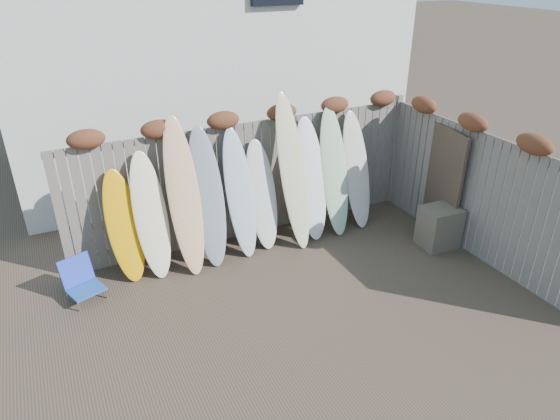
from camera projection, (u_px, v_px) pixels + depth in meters
name	position (u px, v px, depth m)	size (l,w,h in m)	color
ground	(318.00, 310.00, 6.85)	(80.00, 80.00, 0.00)	#493A2D
back_fence	(251.00, 170.00, 8.25)	(6.05, 0.28, 2.24)	slate
right_fence	(481.00, 188.00, 7.71)	(0.28, 4.40, 2.24)	slate
house	(193.00, 15.00, 10.78)	(8.50, 5.50, 6.33)	silver
beach_chair	(81.00, 280.00, 7.01)	(0.58, 0.60, 0.60)	#2355B2
wooden_crate	(439.00, 227.00, 8.25)	(0.59, 0.49, 0.69)	brown
lattice_panel	(438.00, 180.00, 8.50)	(0.05, 1.26, 1.89)	#402E27
surfboard_0	(124.00, 226.00, 7.27)	(0.49, 0.07, 1.71)	#F1A407
surfboard_1	(151.00, 216.00, 7.34)	(0.49, 0.07, 1.94)	#FFEFC9
surfboard_2	(184.00, 197.00, 7.38)	(0.48, 0.07, 2.42)	#EEAC6F
surfboard_3	(208.00, 198.00, 7.60)	(0.51, 0.07, 2.19)	gray
surfboard_4	(240.00, 194.00, 7.85)	(0.46, 0.07, 2.09)	#A9C9D1
surfboard_5	(262.00, 195.00, 8.09)	(0.49, 0.07, 1.83)	silver
surfboard_6	(293.00, 172.00, 8.03)	(0.46, 0.07, 2.57)	beige
surfboard_7	(311.00, 179.00, 8.34)	(0.53, 0.07, 2.09)	white
surfboard_8	(334.00, 172.00, 8.47)	(0.48, 0.07, 2.22)	#B1D8AF
surfboard_9	(356.00, 170.00, 8.71)	(0.49, 0.07, 2.08)	silver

